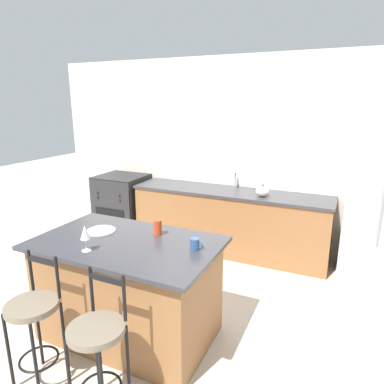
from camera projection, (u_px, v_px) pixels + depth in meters
The scene contains 14 objects.
ground_plane at pixel (219, 261), 4.62m from camera, with size 18.00×18.00×0.00m, color beige.
wall_back at pixel (238, 155), 4.89m from camera, with size 6.00×0.07×2.70m.
back_counter at pixel (229, 221), 4.84m from camera, with size 2.74×0.67×0.90m.
sink_faucet at pixel (235, 178), 4.86m from camera, with size 0.02×0.13×0.22m.
kitchen_island at pixel (129, 288), 3.07m from camera, with size 1.60×0.98×0.92m.
refrigerator at pixel (384, 213), 3.91m from camera, with size 0.86×0.77×1.71m.
oven_range at pixel (123, 204), 5.52m from camera, with size 0.73×0.70×0.96m.
bar_stool_near at pixel (34, 318), 2.51m from camera, with size 0.38×0.38×1.01m.
bar_stool_far at pixel (98, 343), 2.25m from camera, with size 0.38×0.38×1.01m.
dinner_plate at pixel (101, 231), 3.17m from camera, with size 0.27×0.27×0.02m.
wine_glass at pixel (85, 233), 2.72m from camera, with size 0.08×0.08×0.22m.
coffee_mug at pixel (195, 244), 2.77m from camera, with size 0.11×0.08×0.10m.
tumbler_cup at pixel (158, 228), 3.07m from camera, with size 0.07×0.07×0.14m.
pumpkin_decoration at pixel (263, 191), 4.41m from camera, with size 0.17×0.17×0.16m.
Camera 1 is at (1.43, -4.00, 2.09)m, focal length 32.00 mm.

